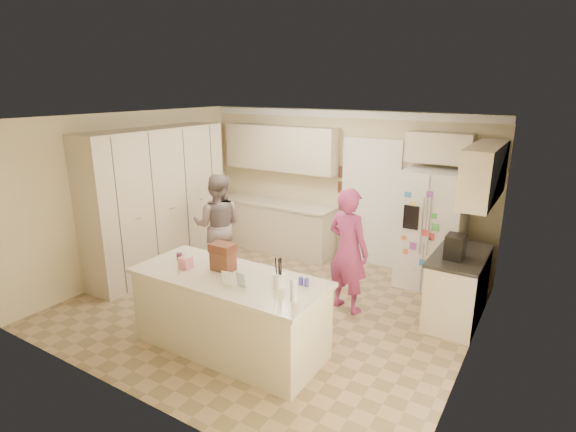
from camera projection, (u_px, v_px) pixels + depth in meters
The scene contains 41 objects.
floor at pixel (269, 307), 6.32m from camera, with size 5.20×4.60×0.02m, color tan.
ceiling at pixel (266, 117), 5.59m from camera, with size 5.20×4.60×0.02m, color white.
wall_back at pixel (342, 186), 7.84m from camera, with size 5.20×0.02×2.60m, color beige.
wall_front at pixel (125, 279), 4.06m from camera, with size 5.20×0.02×2.60m, color beige.
wall_left at pixel (134, 194), 7.27m from camera, with size 0.02×4.60×2.60m, color beige.
wall_right at pixel (477, 255), 4.64m from camera, with size 0.02×4.60×2.60m, color beige.
crown_back at pixel (343, 114), 7.46m from camera, with size 5.20×0.08×0.12m, color white.
pantry_bank at pixel (158, 201), 7.31m from camera, with size 0.60×2.60×2.35m, color beige.
back_base_cab at pixel (277, 227), 8.41m from camera, with size 2.20×0.60×0.88m, color beige.
back_countertop at pixel (277, 203), 8.27m from camera, with size 2.24×0.63×0.04m, color beige.
back_upper_cab at pixel (281, 148), 8.10m from camera, with size 2.20×0.35×0.80m, color beige.
doorway_opening at pixel (370, 204), 7.61m from camera, with size 0.90×0.06×2.10m, color black.
doorway_casing at pixel (369, 205), 7.58m from camera, with size 1.02×0.03×2.22m, color white.
wall_frame_upper at pixel (342, 172), 7.73m from camera, with size 0.15×0.02×0.20m, color brown.
wall_frame_lower at pixel (342, 187), 7.80m from camera, with size 0.15×0.02×0.20m, color brown.
refrigerator at pixel (431, 230), 6.75m from camera, with size 0.90×0.70×1.80m, color white.
fridge_seam at pixel (425, 236), 6.46m from camera, with size 0.01×0.02×1.78m, color gray.
fridge_dispenser at pixel (411, 217), 6.49m from camera, with size 0.22×0.03×0.35m, color black.
fridge_handle_l at pixel (422, 226), 6.43m from camera, with size 0.02×0.02×0.85m, color silver.
fridge_handle_r at pixel (429, 227), 6.38m from camera, with size 0.02×0.02×0.85m, color silver.
over_fridge_cab at pixel (440, 148), 6.64m from camera, with size 0.95×0.35×0.45m, color beige.
right_base_cab at pixel (457, 288), 5.85m from camera, with size 0.60×1.20×0.88m, color beige.
right_countertop at pixel (460, 255), 5.73m from camera, with size 0.63×1.24×0.04m, color #2D2B28.
right_upper_cab at pixel (484, 173), 5.53m from camera, with size 0.35×1.50×0.70m, color beige.
coffee_maker at pixel (455, 247), 5.54m from camera, with size 0.22×0.28×0.30m, color black.
island_base at pixel (230, 314), 5.19m from camera, with size 2.20×0.90×0.88m, color beige.
island_top at pixel (228, 278), 5.06m from camera, with size 2.28×0.96×0.05m, color beige.
utensil_crock at pixel (279, 280), 4.75m from camera, with size 0.13×0.13×0.15m, color white.
tissue_box at pixel (186, 263), 5.23m from camera, with size 0.13×0.13×0.14m, color pink.
tissue_plume at pixel (185, 254), 5.20m from camera, with size 0.08×0.08×0.08m, color white.
dollhouse_body at pixel (223, 261), 5.18m from camera, with size 0.26×0.18×0.22m, color brown.
dollhouse_roof at pixel (223, 248), 5.14m from camera, with size 0.28×0.20×0.10m, color #592D1E.
jam_jar at pixel (179, 257), 5.49m from camera, with size 0.07×0.07×0.09m, color #59263F.
greeting_card_a at pixel (227, 278), 4.80m from camera, with size 0.12×0.01×0.16m, color white.
greeting_card_b at pixel (241, 279), 4.76m from camera, with size 0.12×0.01×0.16m, color silver.
water_bottle at pixel (294, 290), 4.42m from camera, with size 0.07×0.07×0.24m, color silver.
shaker_salt at pixel (301, 281), 4.81m from camera, with size 0.05×0.05×0.09m, color #393899.
shaker_pepper at pixel (307, 282), 4.78m from camera, with size 0.05×0.05×0.09m, color #393899.
teen_boy at pixel (218, 225), 7.18m from camera, with size 0.81×0.63×1.67m, color gray.
teen_girl at pixel (348, 251), 6.01m from camera, with size 0.63×0.41×1.72m, color #B63B92.
fridge_magnets at pixel (425, 236), 6.45m from camera, with size 0.76×0.02×1.44m, color tan, non-canonical shape.
Camera 1 is at (3.22, -4.72, 2.98)m, focal length 28.00 mm.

